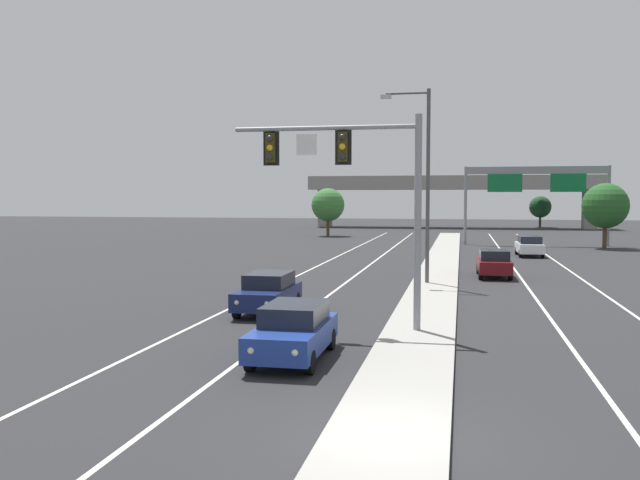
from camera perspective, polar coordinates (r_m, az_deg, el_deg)
The scene contains 17 objects.
ground_plane at distance 13.74m, azimuth 5.53°, elevation -16.09°, with size 260.00×260.00×0.00m, color #28282B.
median_island at distance 31.23m, azimuth 9.06°, elevation -4.81°, with size 2.40×110.00×0.15m, color #9E9B93.
lane_stripe_oncoming_center at distance 38.62m, azimuth 2.54°, elevation -3.26°, with size 0.14×100.00×0.01m, color silver.
lane_stripe_receding_center at distance 38.29m, azimuth 16.59°, elevation -3.46°, with size 0.14×100.00×0.01m, color silver.
edge_stripe_left at distance 39.27m, azimuth -2.23°, elevation -3.14°, with size 0.14×100.00×0.01m, color silver.
edge_stripe_right at distance 38.72m, azimuth 21.47°, elevation -3.49°, with size 0.14×100.00×0.01m, color silver.
overhead_signal_mast at distance 23.38m, azimuth 3.15°, elevation 5.25°, with size 6.45×0.44×7.20m.
street_lamp_median at distance 36.17m, azimuth 8.57°, elevation 5.43°, with size 2.58×0.28×10.00m.
car_oncoming_blue at distance 19.72m, azimuth -2.20°, elevation -7.52°, with size 1.84×4.48×1.58m.
car_oncoming_navy at distance 27.59m, azimuth -4.31°, elevation -4.32°, with size 1.84×4.48×1.58m.
car_receding_darkred at distance 40.77m, azimuth 14.19°, elevation -1.85°, with size 1.88×4.49×1.58m.
car_receding_white at distance 55.67m, azimuth 16.93°, elevation -0.46°, with size 1.90×4.50×1.58m.
highway_sign_gantry at distance 68.27m, azimuth 17.45°, elevation 4.75°, with size 13.28×0.42×7.50m.
overpass_bridge at distance 103.64m, azimuth 10.91°, elevation 4.20°, with size 42.40×6.40×7.65m.
tree_far_left_b at distance 80.33m, azimuth 0.66°, elevation 2.92°, with size 3.86×3.86×5.59m.
tree_far_right_c at distance 108.31m, azimuth 17.76°, elevation 2.62°, with size 3.24×3.24×4.69m.
tree_far_right_a at distance 66.00m, azimuth 22.54°, elevation 2.63°, with size 4.02×4.02×5.82m.
Camera 1 is at (1.35, -12.86, 4.63)m, focal length 38.68 mm.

